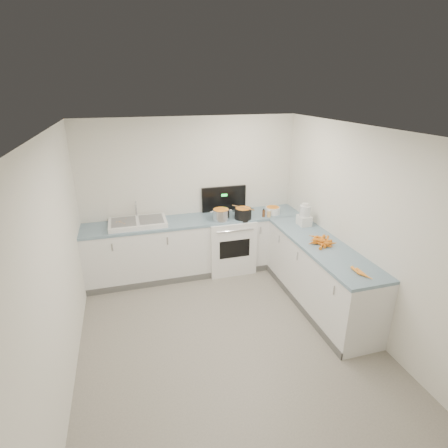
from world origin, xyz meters
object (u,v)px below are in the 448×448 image
object	(u,v)px
mixing_bowl	(273,210)
stove	(229,242)
steel_pot	(221,215)
black_pot	(243,214)
sink	(138,222)
extract_bottle	(264,213)
spice_jar	(269,214)
food_processor	(304,216)

from	to	relation	value
mixing_bowl	stove	bearing A→B (deg)	173.54
steel_pot	black_pot	xyz separation A→B (m)	(0.36, -0.03, -0.00)
sink	extract_bottle	xyz separation A→B (m)	(1.98, -0.20, 0.02)
stove	extract_bottle	distance (m)	0.77
spice_jar	food_processor	bearing A→B (deg)	-52.14
steel_pot	extract_bottle	bearing A→B (deg)	-3.47
mixing_bowl	extract_bottle	bearing A→B (deg)	-153.52
sink	black_pot	xyz separation A→B (m)	(1.64, -0.19, 0.04)
food_processor	sink	bearing A→B (deg)	163.69
steel_pot	sink	bearing A→B (deg)	172.99
extract_bottle	food_processor	size ratio (longest dim) A/B	0.33
extract_bottle	sink	bearing A→B (deg)	174.25
black_pot	food_processor	size ratio (longest dim) A/B	0.78
stove	extract_bottle	bearing A→B (deg)	-19.02
steel_pot	black_pot	size ratio (longest dim) A/B	1.01
sink	mixing_bowl	distance (m)	2.19
extract_bottle	mixing_bowl	bearing A→B (deg)	26.48
extract_bottle	food_processor	world-z (taller)	food_processor
black_pot	food_processor	distance (m)	0.96
mixing_bowl	spice_jar	bearing A→B (deg)	-132.67
spice_jar	steel_pot	bearing A→B (deg)	174.52
stove	spice_jar	distance (m)	0.83
black_pot	spice_jar	world-z (taller)	black_pot
steel_pot	mixing_bowl	world-z (taller)	steel_pot
steel_pot	food_processor	world-z (taller)	food_processor
stove	sink	world-z (taller)	stove
stove	food_processor	distance (m)	1.36
mixing_bowl	spice_jar	world-z (taller)	mixing_bowl
mixing_bowl	steel_pot	bearing A→B (deg)	-176.35
steel_pot	spice_jar	size ratio (longest dim) A/B	2.65
sink	spice_jar	size ratio (longest dim) A/B	8.36
sink	extract_bottle	world-z (taller)	sink
sink	mixing_bowl	size ratio (longest dim) A/B	3.54
steel_pot	extract_bottle	world-z (taller)	steel_pot
stove	black_pot	xyz separation A→B (m)	(0.19, -0.17, 0.54)
stove	extract_bottle	xyz separation A→B (m)	(0.53, -0.18, 0.52)
sink	extract_bottle	bearing A→B (deg)	-5.75
sink	spice_jar	xyz separation A→B (m)	(2.06, -0.23, 0.01)
sink	food_processor	size ratio (longest dim) A/B	2.48
stove	mixing_bowl	size ratio (longest dim) A/B	5.60
steel_pot	stove	bearing A→B (deg)	39.36
sink	mixing_bowl	bearing A→B (deg)	-2.60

